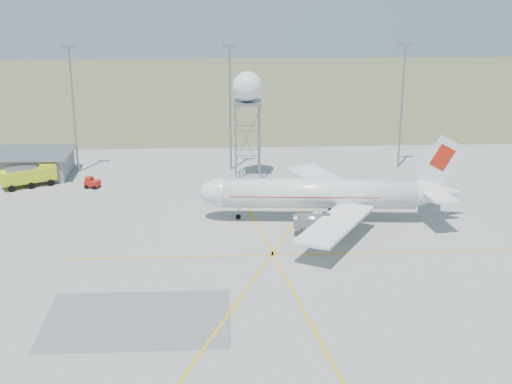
{
  "coord_description": "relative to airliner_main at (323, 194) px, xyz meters",
  "views": [
    {
      "loc": [
        -11.68,
        -47.25,
        33.54
      ],
      "look_at": [
        -7.18,
        40.0,
        4.56
      ],
      "focal_mm": 50.0,
      "sensor_mm": 36.0,
      "label": 1
    }
  ],
  "objects": [
    {
      "name": "grass_strip",
      "position": [
        -1.85,
        98.51,
        -3.59
      ],
      "size": [
        400.0,
        120.0,
        0.03
      ],
      "primitive_type": "cube",
      "color": "#4D5E33",
      "rests_on": "ground"
    },
    {
      "name": "building_grey",
      "position": [
        -46.85,
        22.51,
        -1.63
      ],
      "size": [
        19.0,
        10.0,
        3.9
      ],
      "color": "slate",
      "rests_on": "ground"
    },
    {
      "name": "mast_a",
      "position": [
        -36.85,
        24.51,
        8.46
      ],
      "size": [
        2.2,
        0.5,
        20.5
      ],
      "color": "gray",
      "rests_on": "ground"
    },
    {
      "name": "mast_b",
      "position": [
        -11.85,
        24.51,
        8.46
      ],
      "size": [
        2.2,
        0.5,
        20.5
      ],
      "color": "gray",
      "rests_on": "ground"
    },
    {
      "name": "mast_c",
      "position": [
        16.15,
        24.51,
        8.46
      ],
      "size": [
        2.2,
        0.5,
        20.5
      ],
      "color": "gray",
      "rests_on": "ground"
    },
    {
      "name": "airliner_main",
      "position": [
        0.0,
        0.0,
        0.0
      ],
      "size": [
        34.61,
        33.55,
        11.77
      ],
      "rotation": [
        0.0,
        0.0,
        3.07
      ],
      "color": "silver",
      "rests_on": "ground"
    },
    {
      "name": "radar_tower",
      "position": [
        -9.27,
        20.03,
        5.85
      ],
      "size": [
        4.66,
        4.66,
        16.86
      ],
      "color": "gray",
      "rests_on": "ground"
    },
    {
      "name": "fire_truck",
      "position": [
        -42.74,
        16.9,
        -2.03
      ],
      "size": [
        8.52,
        6.22,
        3.28
      ],
      "rotation": [
        0.0,
        0.0,
        0.48
      ],
      "color": "#D1D719",
      "rests_on": "ground"
    },
    {
      "name": "baggage_tug",
      "position": [
        -33.13,
        15.61,
        -2.97
      ],
      "size": [
        2.51,
        2.31,
        1.67
      ],
      "rotation": [
        0.0,
        0.0,
        -0.35
      ],
      "color": "#AD180C",
      "rests_on": "ground"
    }
  ]
}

